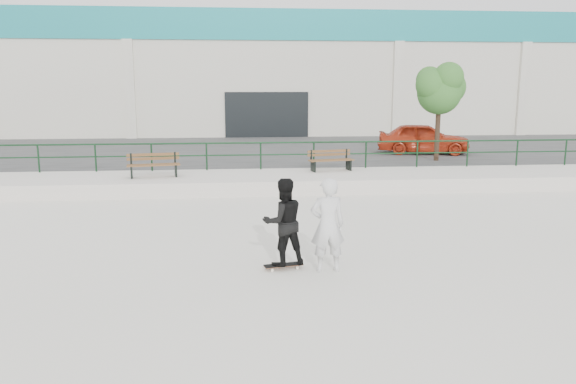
{
  "coord_description": "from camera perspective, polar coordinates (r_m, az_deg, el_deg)",
  "views": [
    {
      "loc": [
        -1.96,
        -10.0,
        3.62
      ],
      "look_at": [
        -0.82,
        2.0,
        1.31
      ],
      "focal_mm": 35.0,
      "sensor_mm": 36.0,
      "label": 1
    }
  ],
  "objects": [
    {
      "name": "seated_skater",
      "position": [
        10.94,
        4.04,
        -3.38
      ],
      "size": [
        0.7,
        0.48,
        1.87
      ],
      "primitive_type": "imported",
      "rotation": [
        0.0,
        0.0,
        3.19
      ],
      "color": "silver",
      "rests_on": "ground"
    },
    {
      "name": "standing_skater",
      "position": [
        11.04,
        -0.47,
        -3.05
      ],
      "size": [
        0.98,
        0.85,
        1.74
      ],
      "primitive_type": "imported",
      "rotation": [
        0.0,
        0.0,
        3.39
      ],
      "color": "black",
      "rests_on": "skateboard"
    },
    {
      "name": "ground",
      "position": [
        10.81,
        5.39,
        -8.76
      ],
      "size": [
        120.0,
        120.0,
        0.0
      ],
      "primitive_type": "plane",
      "color": "beige",
      "rests_on": "ground"
    },
    {
      "name": "skateboard",
      "position": [
        11.29,
        -0.46,
        -7.46
      ],
      "size": [
        0.8,
        0.36,
        0.09
      ],
      "rotation": [
        0.0,
        0.0,
        0.21
      ],
      "color": "black",
      "rests_on": "ground"
    },
    {
      "name": "bench_right",
      "position": [
        20.74,
        4.35,
        3.22
      ],
      "size": [
        1.73,
        0.78,
        0.77
      ],
      "rotation": [
        0.0,
        0.0,
        0.19
      ],
      "color": "brown",
      "rests_on": "ledge"
    },
    {
      "name": "parking_strip",
      "position": [
        28.27,
        -1.44,
        3.99
      ],
      "size": [
        60.0,
        14.0,
        0.5
      ],
      "primitive_type": "cube",
      "color": "#373737",
      "rests_on": "ground"
    },
    {
      "name": "bench_left",
      "position": [
        19.81,
        -13.5,
        2.67
      ],
      "size": [
        1.83,
        0.79,
        0.82
      ],
      "rotation": [
        0.0,
        0.0,
        0.16
      ],
      "color": "brown",
      "rests_on": "ledge"
    },
    {
      "name": "tree",
      "position": [
        24.16,
        15.21,
        10.22
      ],
      "size": [
        2.26,
        2.01,
        4.02
      ],
      "color": "#3D291E",
      "rests_on": "parking_strip"
    },
    {
      "name": "red_car",
      "position": [
        26.62,
        13.57,
        5.34
      ],
      "size": [
        4.4,
        2.55,
        1.41
      ],
      "primitive_type": "imported",
      "rotation": [
        0.0,
        0.0,
        1.34
      ],
      "color": "#B42F16",
      "rests_on": "parking_strip"
    },
    {
      "name": "commercial_building",
      "position": [
        42.05,
        -2.85,
        12.13
      ],
      "size": [
        44.2,
        16.33,
        8.0
      ],
      "color": "silver",
      "rests_on": "ground"
    },
    {
      "name": "ledge",
      "position": [
        19.88,
        0.28,
        1.09
      ],
      "size": [
        30.0,
        3.0,
        0.5
      ],
      "primitive_type": "cube",
      "color": "beige",
      "rests_on": "ground"
    },
    {
      "name": "railing",
      "position": [
        21.02,
        -0.07,
        4.36
      ],
      "size": [
        28.0,
        0.06,
        1.03
      ],
      "color": "#13351B",
      "rests_on": "ledge"
    }
  ]
}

